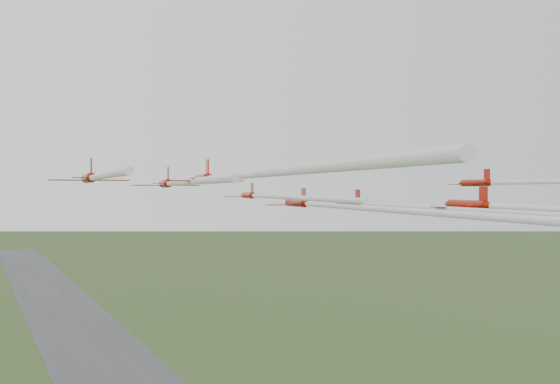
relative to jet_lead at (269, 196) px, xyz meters
name	(u,v)px	position (x,y,z in m)	size (l,w,h in m)	color
runway	(83,336)	(2.21, 199.65, -59.11)	(38.00, 900.00, 0.04)	#38393B
jet_lead	(269,196)	(0.00, 0.00, 0.00)	(16.24, 64.33, 2.61)	#A00E00
jet_row2_left	(176,183)	(-16.94, -10.36, 1.85)	(14.87, 62.33, 2.88)	#A00E00
jet_row2_right	(394,206)	(10.57, -17.05, -1.15)	(14.95, 65.17, 2.71)	#A00E00
jet_row3_left	(94,177)	(-27.42, -14.07, 2.41)	(9.82, 45.84, 2.90)	#A00E00
jet_row3_mid	(342,206)	(-4.04, -29.32, -0.77)	(14.06, 63.86, 2.44)	#A00E00
jet_row3_right	(508,182)	(25.27, -21.93, 1.95)	(12.26, 42.31, 2.45)	#A00E00
jet_row4_left	(230,176)	(-21.15, -41.73, 2.10)	(13.05, 58.00, 2.34)	#A00E00
jet_row4_right	(510,207)	(10.01, -39.22, -0.73)	(11.89, 43.40, 2.60)	#A00E00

